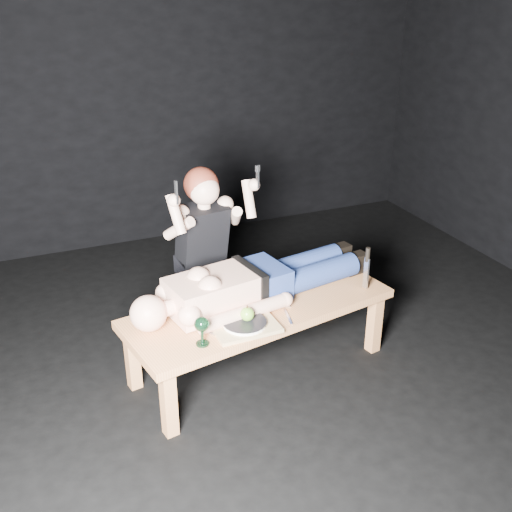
# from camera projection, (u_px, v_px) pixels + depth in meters

# --- Properties ---
(ground) EXTENTS (5.00, 5.00, 0.00)m
(ground) POSITION_uv_depth(u_px,v_px,m) (271.00, 390.00, 3.61)
(ground) COLOR black
(ground) RESTS_ON ground
(back_wall) EXTENTS (5.00, 0.00, 5.00)m
(back_wall) POSITION_uv_depth(u_px,v_px,m) (150.00, 70.00, 5.05)
(back_wall) COLOR black
(back_wall) RESTS_ON ground
(table) EXTENTS (1.70, 0.88, 0.45)m
(table) POSITION_uv_depth(u_px,v_px,m) (259.00, 337.00, 3.72)
(table) COLOR #BA7D48
(table) RESTS_ON ground
(lying_man) EXTENTS (1.68, 0.77, 0.26)m
(lying_man) POSITION_uv_depth(u_px,v_px,m) (257.00, 277.00, 3.67)
(lying_man) COLOR #EBB397
(lying_man) RESTS_ON table
(kneeling_woman) EXTENTS (0.75, 0.81, 1.22)m
(kneeling_woman) POSITION_uv_depth(u_px,v_px,m) (198.00, 249.00, 3.97)
(kneeling_woman) COLOR black
(kneeling_woman) RESTS_ON ground
(serving_tray) EXTENTS (0.37, 0.27, 0.02)m
(serving_tray) POSITION_uv_depth(u_px,v_px,m) (245.00, 326.00, 3.39)
(serving_tray) COLOR tan
(serving_tray) RESTS_ON table
(plate) EXTENTS (0.25, 0.25, 0.02)m
(plate) POSITION_uv_depth(u_px,v_px,m) (245.00, 323.00, 3.38)
(plate) COLOR white
(plate) RESTS_ON serving_tray
(apple) EXTENTS (0.08, 0.08, 0.08)m
(apple) POSITION_uv_depth(u_px,v_px,m) (247.00, 314.00, 3.37)
(apple) COLOR #589825
(apple) RESTS_ON plate
(goblet) EXTENTS (0.09, 0.09, 0.17)m
(goblet) POSITION_uv_depth(u_px,v_px,m) (202.00, 331.00, 3.21)
(goblet) COLOR black
(goblet) RESTS_ON table
(fork_flat) EXTENTS (0.10, 0.16, 0.01)m
(fork_flat) POSITION_uv_depth(u_px,v_px,m) (216.00, 335.00, 3.32)
(fork_flat) COLOR #B2B2B7
(fork_flat) RESTS_ON table
(knife_flat) EXTENTS (0.05, 0.17, 0.01)m
(knife_flat) POSITION_uv_depth(u_px,v_px,m) (288.00, 317.00, 3.49)
(knife_flat) COLOR #B2B2B7
(knife_flat) RESTS_ON table
(spoon_flat) EXTENTS (0.17, 0.08, 0.01)m
(spoon_flat) POSITION_uv_depth(u_px,v_px,m) (276.00, 307.00, 3.60)
(spoon_flat) COLOR #B2B2B7
(spoon_flat) RESTS_ON table
(carving_knife) EXTENTS (0.04, 0.05, 0.28)m
(carving_knife) POSITION_uv_depth(u_px,v_px,m) (367.00, 269.00, 3.74)
(carving_knife) COLOR #B2B2B7
(carving_knife) RESTS_ON table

